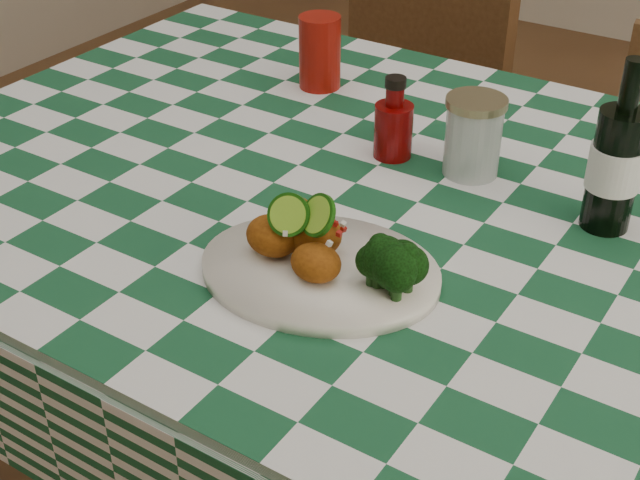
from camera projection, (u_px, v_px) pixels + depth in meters
The scene contains 9 objects.
dining_table at pixel (403, 406), 1.48m from camera, with size 1.66×1.06×0.79m, color #18502E, non-canonical shape.
plate at pixel (320, 271), 1.11m from camera, with size 0.30×0.24×0.02m, color white, non-canonical shape.
fried_chicken_pile at pixel (310, 232), 1.09m from camera, with size 0.13×0.10×0.09m, color #974C0E, non-canonical shape.
broccoli_side at pixel (396, 264), 1.05m from camera, with size 0.09×0.09×0.06m, color black, non-canonical shape.
red_tumbler at pixel (320, 52), 1.58m from camera, with size 0.07×0.07×0.13m, color maroon.
ketchup_bottle at pixel (394, 117), 1.35m from camera, with size 0.06×0.06×0.13m, color #630504, non-canonical shape.
mason_jar at pixel (473, 136), 1.31m from camera, with size 0.09×0.09×0.12m, color #B2BCBA, non-canonical shape.
beer_bottle at pixel (619, 147), 1.15m from camera, with size 0.07×0.07×0.24m, color black, non-canonical shape.
wooden_chair_left at pixel (370, 123), 2.12m from camera, with size 0.46×0.49×1.02m, color #472814, non-canonical shape.
Camera 1 is at (0.48, -0.99, 1.43)m, focal length 50.00 mm.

